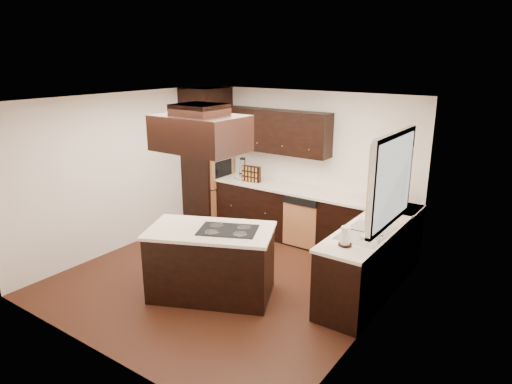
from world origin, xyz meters
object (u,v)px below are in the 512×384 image
island (211,264)px  spice_rack (251,174)px  range_hood (200,133)px  oven_column (208,166)px

island → spice_rack: bearing=88.1°
island → range_hood: bearing=-131.6°
oven_column → island: size_ratio=1.38×
island → oven_column: bearing=106.8°
oven_column → spice_rack: (1.00, -0.00, -0.00)m
range_hood → island: bearing=72.9°
oven_column → island: bearing=-48.7°
spice_rack → range_hood: bearing=-77.0°
range_hood → spice_rack: (-0.87, 2.25, -1.10)m
range_hood → spice_rack: size_ratio=3.15×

